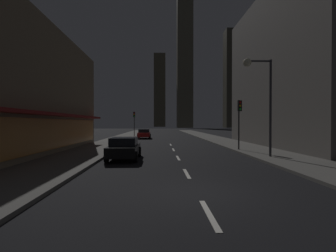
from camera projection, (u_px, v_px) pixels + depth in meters
The scene contains 15 objects.
ground_plane at pixel (167, 138), 40.41m from camera, with size 78.00×136.00×0.10m, color black.
sidewalk_right at pixel (209, 137), 40.67m from camera, with size 4.00×76.00×0.15m, color #605E59.
sidewalk_left at pixel (124, 137), 40.14m from camera, with size 4.00×76.00×0.15m, color #605E59.
lane_marking_center at pixel (178, 158), 16.82m from camera, with size 0.16×23.00×0.01m.
building_apartment_right at pixel (315, 70), 24.87m from camera, with size 11.00×20.00×15.50m, color slate.
skyscraper_distant_tall at pixel (160, 91), 162.41m from camera, with size 7.52×6.79×47.83m, color #474335.
skyscraper_distant_mid at pixel (185, 61), 125.01m from camera, with size 7.90×6.08×68.29m, color brown.
skyscraper_distant_short at pixel (188, 71), 149.08m from camera, with size 5.26×5.63×68.33m, color #2F2C23.
skyscraper_distant_slender at pixel (230, 79), 129.41m from camera, with size 6.09×7.65×51.09m, color #3F3C2F.
car_parked_near at pixel (124, 148), 16.28m from camera, with size 1.98×4.24×1.45m.
car_parked_far at pixel (144, 134), 38.42m from camera, with size 1.98×4.24×1.45m.
fire_hydrant_far_left at pixel (119, 140), 28.03m from camera, with size 0.42×0.30×0.65m.
traffic_light_near_right at pixel (239, 114), 20.80m from camera, with size 0.32×0.48×4.20m.
traffic_light_far_left at pixel (134, 118), 41.95m from camera, with size 0.32×0.48×4.20m.
street_lamp_right at pixel (259, 83), 16.51m from camera, with size 1.96×0.56×6.58m.
Camera 1 is at (-1.32, -8.36, 2.39)m, focal length 26.35 mm.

